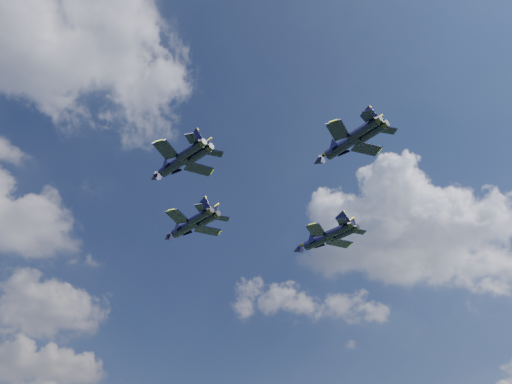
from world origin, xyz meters
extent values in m
cylinder|color=black|center=(-4.25, 13.55, 62.24)|extent=(4.32, 10.36, 2.03)
cone|color=black|center=(-5.76, 19.93, 62.24)|extent=(2.55, 3.30, 1.92)
ellipsoid|color=brown|center=(-5.11, 17.18, 62.86)|extent=(1.82, 3.40, 0.93)
cube|color=black|center=(-7.69, 10.42, 62.24)|extent=(5.94, 5.40, 0.20)
cube|color=black|center=(0.23, 12.29, 62.24)|extent=(5.58, 3.69, 0.20)
cube|color=black|center=(-5.20, 4.85, 62.24)|extent=(3.15, 3.06, 0.16)
cube|color=black|center=(0.51, 6.21, 62.24)|extent=(3.05, 2.33, 0.16)
cube|color=black|center=(-3.76, 6.12, 63.82)|extent=(1.57, 3.06, 3.40)
cube|color=black|center=(-1.35, 6.69, 63.82)|extent=(1.67, 3.38, 3.40)
cylinder|color=black|center=(-15.97, -7.19, 60.97)|extent=(4.10, 9.18, 1.81)
cone|color=black|center=(-17.48, -1.58, 60.97)|extent=(2.33, 2.96, 1.70)
ellipsoid|color=brown|center=(-16.83, -4.00, 61.52)|extent=(1.70, 3.03, 0.82)
cube|color=black|center=(-18.93, -10.07, 60.97)|extent=(5.25, 4.86, 0.18)
cube|color=black|center=(-11.96, -8.19, 60.97)|extent=(4.89, 3.14, 0.18)
cube|color=black|center=(-16.57, -14.94, 60.97)|extent=(2.79, 2.74, 0.14)
cube|color=black|center=(-11.54, -13.58, 60.97)|extent=(2.68, 2.00, 0.14)
cube|color=black|center=(-15.33, -13.77, 62.37)|extent=(1.48, 2.68, 3.02)
cube|color=black|center=(-13.20, -13.20, 62.37)|extent=(1.51, 3.00, 3.02)
cylinder|color=black|center=(22.27, 1.66, 61.25)|extent=(4.28, 10.40, 2.04)
cone|color=black|center=(20.80, 8.07, 61.25)|extent=(2.54, 3.31, 1.93)
ellipsoid|color=brown|center=(21.43, 5.31, 61.87)|extent=(1.81, 3.41, 0.93)
cube|color=black|center=(18.80, -1.47, 61.25)|extent=(5.96, 5.40, 0.20)
cube|color=black|center=(26.76, 0.37, 61.25)|extent=(5.61, 3.73, 0.20)
cube|color=black|center=(21.25, -7.07, 61.25)|extent=(3.17, 3.07, 0.16)
cube|color=black|center=(27.00, -5.75, 61.25)|extent=(3.07, 2.35, 0.16)
cube|color=black|center=(22.71, -5.80, 62.83)|extent=(1.56, 3.08, 3.41)
cube|color=black|center=(25.14, -5.24, 62.83)|extent=(1.66, 3.39, 3.41)
cylinder|color=black|center=(7.36, -24.23, 63.36)|extent=(3.24, 9.41, 1.85)
cone|color=black|center=(6.45, -18.34, 63.36)|extent=(2.13, 2.91, 1.75)
ellipsoid|color=brown|center=(6.84, -20.88, 63.93)|extent=(1.44, 3.06, 0.84)
cube|color=black|center=(4.02, -26.82, 63.36)|extent=(5.42, 4.71, 0.18)
cube|color=black|center=(11.33, -25.69, 63.36)|extent=(5.21, 3.68, 0.18)
cube|color=black|center=(5.87, -32.04, 63.36)|extent=(2.90, 2.71, 0.14)
cube|color=black|center=(11.15, -31.22, 63.36)|extent=(2.83, 2.26, 0.14)
cube|color=black|center=(7.27, -31.00, 64.80)|extent=(1.21, 2.86, 3.09)
cube|color=black|center=(9.50, -30.65, 64.80)|extent=(1.43, 3.06, 3.09)
camera|label=1|loc=(-40.19, -72.44, 9.13)|focal=35.00mm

